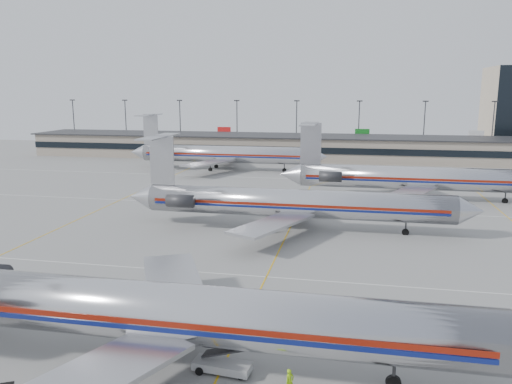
# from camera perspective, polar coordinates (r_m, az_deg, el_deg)

# --- Properties ---
(ground) EXTENTS (260.00, 260.00, 0.00)m
(ground) POSITION_cam_1_polar(r_m,az_deg,el_deg) (40.33, -1.36, -14.70)
(ground) COLOR gray
(ground) RESTS_ON ground
(apron_markings) EXTENTS (160.00, 0.15, 0.02)m
(apron_markings) POSITION_cam_1_polar(r_m,az_deg,el_deg) (49.32, 1.19, -9.67)
(apron_markings) COLOR silver
(apron_markings) RESTS_ON ground
(terminal) EXTENTS (162.00, 17.00, 6.25)m
(terminal) POSITION_cam_1_polar(r_m,az_deg,el_deg) (134.34, 7.75, 5.07)
(terminal) COLOR gray
(terminal) RESTS_ON ground
(light_mast_row) EXTENTS (163.60, 0.40, 15.28)m
(light_mast_row) POSITION_cam_1_polar(r_m,az_deg,el_deg) (147.83, 8.15, 7.74)
(light_mast_row) COLOR #38383D
(light_mast_row) RESTS_ON ground
(jet_foreground) EXTENTS (48.94, 28.82, 12.81)m
(jet_foreground) POSITION_cam_1_polar(r_m,az_deg,el_deg) (34.25, -12.13, -13.04)
(jet_foreground) COLOR silver
(jet_foreground) RESTS_ON ground
(jet_second_row) EXTENTS (46.33, 27.28, 12.13)m
(jet_second_row) POSITION_cam_1_polar(r_m,az_deg,el_deg) (65.17, 3.79, -1.23)
(jet_second_row) COLOR silver
(jet_second_row) RESTS_ON ground
(jet_third_row) EXTENTS (46.40, 28.54, 12.69)m
(jet_third_row) POSITION_cam_1_polar(r_m,az_deg,el_deg) (86.84, 17.53, 1.56)
(jet_third_row) COLOR silver
(jet_third_row) RESTS_ON ground
(jet_back_row) EXTENTS (46.48, 28.59, 12.71)m
(jet_back_row) POSITION_cam_1_polar(r_m,az_deg,el_deg) (115.02, -3.91, 4.36)
(jet_back_row) COLOR silver
(jet_back_row) RESTS_ON ground
(belt_loader) EXTENTS (4.51, 1.74, 2.34)m
(belt_loader) POSITION_cam_1_polar(r_m,az_deg,el_deg) (33.86, -3.74, -18.99)
(belt_loader) COLOR #A2A2A2
(belt_loader) RESTS_ON ground
(ramp_worker_near) EXTENTS (0.68, 0.68, 1.59)m
(ramp_worker_near) POSITION_cam_1_polar(r_m,az_deg,el_deg) (31.82, 3.87, -20.82)
(ramp_worker_near) COLOR #93CE13
(ramp_worker_near) RESTS_ON ground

